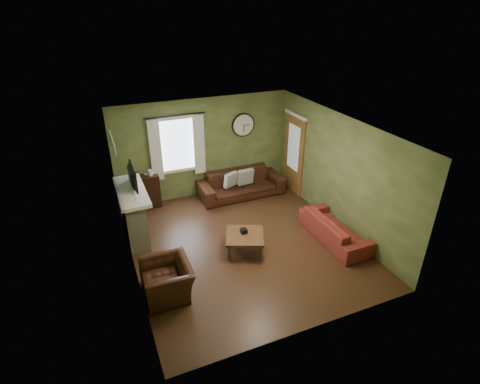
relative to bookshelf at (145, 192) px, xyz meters
name	(u,v)px	position (x,y,z in m)	size (l,w,h in m)	color
floor	(243,243)	(1.63, -2.43, -0.43)	(4.60, 5.20, 0.00)	#402615
ceiling	(243,128)	(1.63, -2.43, 2.17)	(4.60, 5.20, 0.00)	white
wall_left	(126,213)	(-0.67, -2.43, 0.87)	(0.00, 5.20, 2.60)	#5F6E39
wall_right	(338,172)	(3.93, -2.43, 0.87)	(0.00, 5.20, 2.60)	#5F6E39
wall_back	(204,148)	(1.63, 0.17, 0.87)	(4.60, 0.00, 2.60)	#5F6E39
wall_front	(314,266)	(1.63, -5.03, 0.87)	(4.60, 0.00, 2.60)	#5F6E39
fireplace	(133,216)	(-0.47, -1.28, 0.12)	(0.40, 1.40, 1.10)	#C3B498
firebox	(144,224)	(-0.28, -1.28, -0.13)	(0.04, 0.60, 0.55)	black
mantel	(131,191)	(-0.44, -1.28, 0.71)	(0.58, 1.60, 0.08)	white
tv	(130,179)	(-0.42, -1.13, 0.92)	(0.60, 0.08, 0.35)	black
tv_screen	(133,176)	(-0.34, -1.13, 0.98)	(0.02, 0.62, 0.36)	#994C3F
medallion_left	(115,149)	(-0.65, -1.63, 1.82)	(0.28, 0.28, 0.03)	white
medallion_mid	(113,143)	(-0.65, -1.28, 1.82)	(0.28, 0.28, 0.03)	white
medallion_right	(111,137)	(-0.65, -0.93, 1.82)	(0.28, 0.28, 0.03)	white
window_pane	(177,145)	(0.93, 0.15, 1.07)	(1.00, 0.02, 1.30)	silver
curtain_rod	(175,116)	(0.93, 0.05, 1.84)	(0.03, 0.03, 1.50)	black
curtain_left	(156,151)	(0.38, 0.05, 1.02)	(0.28, 0.04, 1.55)	white
curtain_right	(199,145)	(1.48, 0.05, 1.02)	(0.28, 0.04, 1.55)	white
wall_clock	(243,125)	(2.73, 0.12, 1.37)	(0.64, 0.06, 0.64)	white
door	(294,154)	(3.90, -0.58, 0.62)	(0.05, 0.90, 2.10)	brown
bookshelf	(145,192)	(0.00, 0.00, 0.00)	(0.72, 0.31, 0.86)	black
book	(143,171)	(0.04, 0.12, 0.53)	(0.17, 0.23, 0.02)	#55351E
sofa_brown	(241,184)	(2.48, -0.31, -0.10)	(2.27, 0.89, 0.66)	#351A0F
pillow_left	(231,180)	(2.15, -0.40, 0.12)	(0.38, 0.11, 0.38)	#A0ABAD
pillow_right	(246,177)	(2.58, -0.39, 0.12)	(0.42, 0.13, 0.42)	#A0ABAD
sofa_red	(335,229)	(3.55, -3.05, -0.16)	(1.85, 0.72, 0.54)	maroon
armchair	(167,279)	(-0.22, -3.32, -0.12)	(0.96, 0.84, 0.63)	#351A0F
coffee_table	(245,243)	(1.56, -2.69, -0.23)	(0.76, 0.76, 0.41)	#55351E
tissue_box	(244,233)	(1.56, -2.62, -0.03)	(0.13, 0.13, 0.10)	black
wine_glass_a	(135,197)	(-0.42, -1.83, 0.85)	(0.07, 0.07, 0.20)	white
wine_glass_b	(135,196)	(-0.42, -1.76, 0.84)	(0.06, 0.06, 0.18)	white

